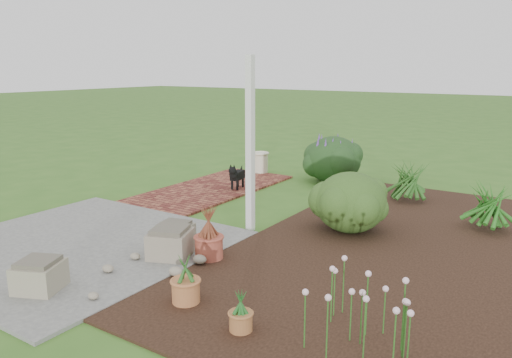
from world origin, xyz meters
The scene contains 18 objects.
ground centered at (0.00, 0.00, 0.00)m, with size 80.00×80.00×0.00m, color #376921.
concrete_patio centered at (-1.25, -1.75, 0.02)m, with size 3.50×3.50×0.04m, color #5F5F5D.
brick_path centered at (-1.70, 1.75, 0.02)m, with size 1.60×3.50×0.04m, color #5A211C.
garden_bed centered at (2.50, 0.50, 0.01)m, with size 4.00×7.00×0.03m, color black.
veranda_post centered at (0.30, 0.10, 1.25)m, with size 0.10×0.10×2.50m, color white.
stone_trough_near centered at (-0.40, -2.84, 0.18)m, with size 0.43×0.43×0.29m, color gray.
stone_trough_mid centered at (0.10, -1.38, 0.20)m, with size 0.48×0.48×0.32m, color #77745C.
stone_trough_far centered at (-0.10, -1.08, 0.18)m, with size 0.42×0.42×0.28m, color gray.
black_dog centered at (-1.24, 1.91, 0.32)m, with size 0.23×0.54×0.46m.
cream_ceramic_urn centered at (-1.71, 3.48, 0.26)m, with size 0.33×0.33×0.43m, color beige.
evergreen_shrub centered at (1.53, 0.84, 0.47)m, with size 1.03×1.03×0.87m, color #183810.
agapanthus_clump_back centered at (3.19, 1.97, 0.45)m, with size 0.94×0.94×0.85m, color #1D440E, non-canonical shape.
agapanthus_clump_front centered at (1.73, 2.98, 0.45)m, with size 0.94×0.94×0.83m, color #174411, non-canonical shape.
pink_flower_patch centered at (2.87, -1.93, 0.35)m, with size 1.00×1.00×0.64m, color #113D0F, non-canonical shape.
terracotta_pot_bronze centered at (0.52, -1.14, 0.17)m, with size 0.34×0.34×0.28m, color #A64A38.
terracotta_pot_small_left centered at (1.84, -2.34, 0.12)m, with size 0.21×0.21×0.17m, color #A46637.
terracotta_pot_small_right centered at (1.07, -2.19, 0.15)m, with size 0.28×0.28×0.24m, color #B46C3D.
purple_flowering_bush centered at (-0.05, 3.68, 0.49)m, with size 1.14×1.14×0.97m, color black.
Camera 1 is at (4.20, -5.67, 2.35)m, focal length 35.00 mm.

